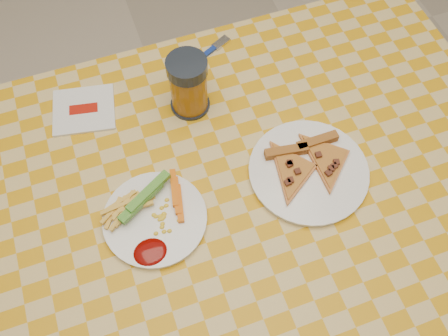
{
  "coord_description": "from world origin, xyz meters",
  "views": [
    {
      "loc": [
        -0.19,
        -0.45,
        1.69
      ],
      "look_at": [
        -0.02,
        0.03,
        0.78
      ],
      "focal_mm": 40.0,
      "sensor_mm": 36.0,
      "label": 1
    }
  ],
  "objects_px": {
    "table": "(235,199)",
    "drink_glass": "(188,85)",
    "plate_right": "(308,172)",
    "plate_left": "(155,219)"
  },
  "relations": [
    {
      "from": "plate_left",
      "to": "drink_glass",
      "type": "relative_size",
      "value": 1.4
    },
    {
      "from": "drink_glass",
      "to": "table",
      "type": "bearing_deg",
      "value": -82.95
    },
    {
      "from": "plate_right",
      "to": "plate_left",
      "type": "bearing_deg",
      "value": 179.29
    },
    {
      "from": "plate_left",
      "to": "drink_glass",
      "type": "xyz_separation_m",
      "value": [
        0.16,
        0.25,
        0.07
      ]
    },
    {
      "from": "table",
      "to": "drink_glass",
      "type": "bearing_deg",
      "value": 97.05
    },
    {
      "from": "plate_left",
      "to": "plate_right",
      "type": "relative_size",
      "value": 0.83
    },
    {
      "from": "plate_right",
      "to": "table",
      "type": "bearing_deg",
      "value": 169.3
    },
    {
      "from": "plate_right",
      "to": "drink_glass",
      "type": "height_order",
      "value": "drink_glass"
    },
    {
      "from": "table",
      "to": "plate_right",
      "type": "xyz_separation_m",
      "value": [
        0.15,
        -0.03,
        0.08
      ]
    },
    {
      "from": "table",
      "to": "drink_glass",
      "type": "height_order",
      "value": "drink_glass"
    }
  ]
}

